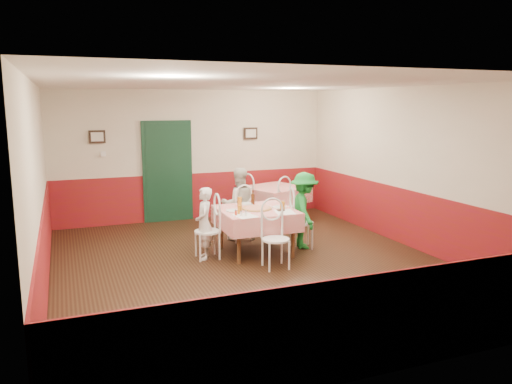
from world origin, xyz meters
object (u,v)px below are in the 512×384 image
object	(u,v)px
chair_far	(240,217)
chair_second_b	(290,208)
diner_right	(304,210)
glass_b	(282,206)
beer_bottle	(253,198)
wallet	(281,210)
chair_near	(276,239)
diner_far	(239,204)
chair_second_a	(242,204)
main_table	(256,231)
chair_left	(207,231)
diner_left	(204,223)
glass_a	(240,209)
glass_c	(240,201)
pizza	(257,208)
chair_right	(301,223)
second_table	(275,205)

from	to	relation	value
chair_far	chair_second_b	bearing A→B (deg)	-171.86
diner_right	glass_b	bearing A→B (deg)	128.12
beer_bottle	wallet	distance (m)	0.73
chair_near	diner_far	distance (m)	1.76
chair_second_a	chair_second_b	xyz separation A→B (m)	(0.75, -0.75, 0.00)
main_table	beer_bottle	xyz separation A→B (m)	(0.09, 0.39, 0.50)
chair_left	beer_bottle	bearing A→B (deg)	114.47
main_table	chair_left	distance (m)	0.85
main_table	chair_near	distance (m)	0.85
chair_far	diner_left	xyz separation A→B (m)	(-0.91, -0.84, 0.14)
glass_a	glass_c	size ratio (longest dim) A/B	0.97
chair_second_a	pizza	bearing A→B (deg)	-32.42
chair_second_a	pizza	xyz separation A→B (m)	(-0.45, -1.99, 0.33)
chair_far	chair_second_a	distance (m)	1.21
beer_bottle	diner_left	world-z (taller)	diner_left
diner_left	diner_right	distance (m)	1.80
diner_left	chair_right	bearing A→B (deg)	104.01
glass_c	diner_left	world-z (taller)	diner_left
glass_a	chair_far	bearing A→B (deg)	70.79
chair_left	diner_right	bearing A→B (deg)	91.69
chair_right	glass_c	world-z (taller)	glass_c
second_table	pizza	distance (m)	2.36
glass_b	main_table	bearing A→B (deg)	146.08
glass_c	diner_right	bearing A→B (deg)	-21.06
pizza	chair_second_a	bearing A→B (deg)	77.18
chair_near	glass_c	xyz separation A→B (m)	(-0.14, 1.25, 0.38)
glass_b	glass_c	distance (m)	0.83
main_table	chair_left	world-z (taller)	chair_left
pizza	glass_b	size ratio (longest dim) A/B	3.28
chair_near	glass_c	distance (m)	1.31
diner_far	diner_right	size ratio (longest dim) A/B	1.01
chair_left	diner_left	distance (m)	0.15
glass_b	diner_right	bearing A→B (deg)	24.67
chair_second_b	beer_bottle	size ratio (longest dim) A/B	3.94
diner_far	diner_right	distance (m)	1.27
wallet	diner_far	xyz separation A→B (m)	(-0.32, 1.18, -0.09)
beer_bottle	wallet	xyz separation A→B (m)	(0.23, -0.68, -0.10)
pizza	chair_near	bearing A→B (deg)	-90.94
chair_second_a	glass_c	bearing A→B (deg)	-40.86
chair_right	chair_second_b	bearing A→B (deg)	-1.82
beer_bottle	chair_right	bearing A→B (deg)	-27.88
chair_second_a	diner_left	distance (m)	2.39
chair_right	chair_near	distance (m)	1.20
second_table	glass_b	bearing A→B (deg)	-110.73
pizza	glass_b	world-z (taller)	glass_b
second_table	wallet	distance (m)	2.45
pizza	diner_right	world-z (taller)	diner_right
chair_left	diner_left	bearing A→B (deg)	-88.31
chair_second_b	diner_left	xyz separation A→B (m)	(-2.11, -1.21, 0.14)
chair_right	chair_second_a	world-z (taller)	same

